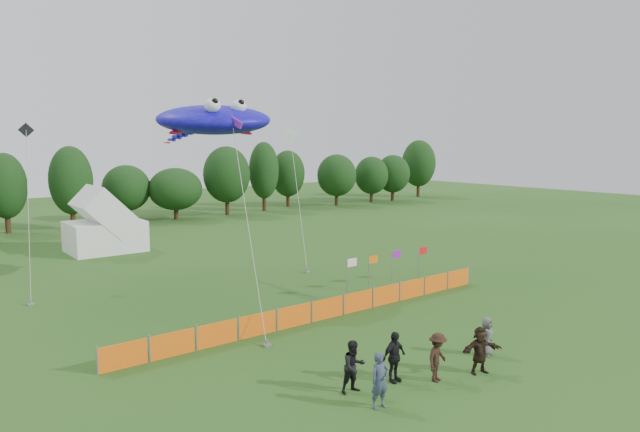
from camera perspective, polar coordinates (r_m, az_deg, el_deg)
ground at (r=23.17m, az=9.49°, el=-14.44°), size 160.00×160.00×0.00m
treeline at (r=62.03m, az=-21.53°, el=2.91°), size 104.57×8.78×8.36m
tent_right at (r=47.61m, az=-20.71°, el=-0.99°), size 5.53×4.42×3.90m
barrier_fence at (r=28.16m, az=0.74°, el=-9.23°), size 21.90×0.06×1.00m
flag_row at (r=33.65m, az=6.48°, el=-4.85°), size 6.73×0.56×2.21m
spectator_a at (r=19.28m, az=6.00°, el=-16.03°), size 0.72×0.51×1.87m
spectator_b at (r=20.29m, az=3.39°, el=-14.80°), size 0.97×0.80×1.84m
spectator_c at (r=21.55m, az=11.67°, el=-13.66°), size 1.30×0.98×1.79m
spectator_d at (r=21.23m, az=7.42°, el=-13.79°), size 1.11×0.49×1.86m
spectator_e at (r=24.45m, az=16.30°, el=-11.47°), size 0.89×0.72×1.58m
spectator_f at (r=22.59m, az=15.71°, el=-12.79°), size 1.73×1.05×1.78m
stingray_kite at (r=33.37m, az=-10.87°, el=9.37°), size 7.87×18.17×10.94m
small_kite_white at (r=44.01m, az=-2.62°, el=5.34°), size 5.50×8.80×9.84m
small_kite_dark at (r=36.93m, az=-27.18°, el=2.08°), size 2.13×6.48×9.73m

